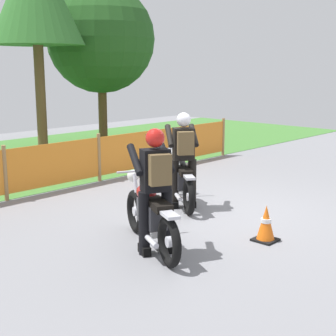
{
  "coord_description": "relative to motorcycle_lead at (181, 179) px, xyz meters",
  "views": [
    {
      "loc": [
        -6.65,
        -5.14,
        2.47
      ],
      "look_at": [
        -1.1,
        0.13,
        0.9
      ],
      "focal_mm": 53.05,
      "sensor_mm": 36.0,
      "label": 1
    }
  ],
  "objects": [
    {
      "name": "tree_near_right",
      "position": [
        3.7,
        6.76,
        2.85
      ],
      "size": [
        3.39,
        3.39,
        5.01
      ],
      "color": "brown",
      "rests_on": "ground"
    },
    {
      "name": "rider_lead",
      "position": [
        -0.13,
        -0.17,
        0.49
      ],
      "size": [
        0.73,
        0.78,
        1.69
      ],
      "rotation": [
        0.0,
        0.0,
        0.92
      ],
      "color": "black",
      "rests_on": "ground"
    },
    {
      "name": "motorcycle_lead",
      "position": [
        0.0,
        0.0,
        0.0
      ],
      "size": [
        1.29,
        1.66,
        0.95
      ],
      "rotation": [
        0.0,
        0.0,
        0.92
      ],
      "color": "black",
      "rests_on": "ground"
    },
    {
      "name": "barrier_fence",
      "position": [
        0.12,
        2.51,
        0.08
      ],
      "size": [
        8.93,
        0.08,
        1.05
      ],
      "color": "#997547",
      "rests_on": "ground"
    },
    {
      "name": "traffic_cone",
      "position": [
        -0.62,
        -2.2,
        -0.2
      ],
      "size": [
        0.32,
        0.32,
        0.53
      ],
      "color": "black",
      "rests_on": "ground"
    },
    {
      "name": "ground",
      "position": [
        0.12,
        -0.73,
        -0.47
      ],
      "size": [
        24.0,
        24.0,
        0.02
      ],
      "primitive_type": "cube",
      "color": "gray"
    },
    {
      "name": "motorcycle_trailing",
      "position": [
        -1.94,
        -1.18,
        0.02
      ],
      "size": [
        1.05,
        1.92,
        0.98
      ],
      "rotation": [
        0.0,
        0.0,
        1.12
      ],
      "color": "black",
      "rests_on": "ground"
    },
    {
      "name": "grass_verge",
      "position": [
        0.12,
        6.05,
        -0.45
      ],
      "size": [
        24.0,
        7.08,
        0.01
      ],
      "primitive_type": "cube",
      "color": "#427A33",
      "rests_on": "ground"
    },
    {
      "name": "rider_trailing",
      "position": [
        -2.04,
        -1.39,
        0.49
      ],
      "size": [
        0.7,
        0.78,
        1.69
      ],
      "rotation": [
        0.0,
        0.0,
        1.12
      ],
      "color": "black",
      "rests_on": "ground"
    }
  ]
}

